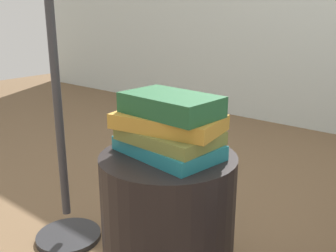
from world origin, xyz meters
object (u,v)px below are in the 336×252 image
Objects in this scene: book_teal at (168,148)px; book_forest at (172,105)px; book_olive at (168,135)px; book_ochre at (168,122)px; side_table at (168,227)px.

book_teal is 0.12m from book_forest.
book_forest is (0.01, 0.00, 0.12)m from book_teal.
book_ochre is (-0.00, 0.00, 0.04)m from book_olive.
book_olive is at bearing -31.10° from book_teal.
book_forest is (0.00, 0.01, 0.37)m from side_table.
side_table is at bearing -105.33° from book_forest.
book_teal is (-0.01, 0.01, 0.24)m from side_table.
book_teal reaches higher than side_table.
book_ochre is at bearing -160.91° from book_forest.
book_olive is (-0.00, 0.01, 0.28)m from side_table.
book_olive is 0.04m from book_ochre.
book_ochre reaches higher than side_table.
book_teal is 0.04m from book_olive.
book_forest is at bearing 71.75° from side_table.
book_olive reaches higher than book_teal.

